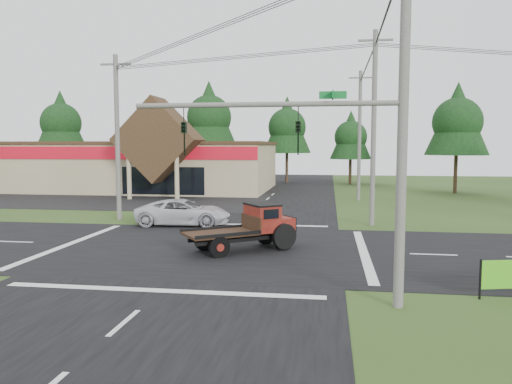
# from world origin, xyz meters

# --- Properties ---
(ground) EXTENTS (120.00, 120.00, 0.00)m
(ground) POSITION_xyz_m (0.00, 0.00, 0.00)
(ground) COLOR #2B4318
(ground) RESTS_ON ground
(road_ns) EXTENTS (12.00, 120.00, 0.02)m
(road_ns) POSITION_xyz_m (0.00, 0.00, 0.01)
(road_ns) COLOR black
(road_ns) RESTS_ON ground
(road_ew) EXTENTS (120.00, 12.00, 0.02)m
(road_ew) POSITION_xyz_m (0.00, 0.00, 0.01)
(road_ew) COLOR black
(road_ew) RESTS_ON ground
(parking_apron) EXTENTS (28.00, 14.00, 0.02)m
(parking_apron) POSITION_xyz_m (-14.00, 19.00, 0.01)
(parking_apron) COLOR black
(parking_apron) RESTS_ON ground
(cvs_building) EXTENTS (30.40, 18.20, 9.19)m
(cvs_building) POSITION_xyz_m (-15.70, 29.57, 2.78)
(cvs_building) COLOR tan
(cvs_building) RESTS_ON ground
(traffic_signal_mast) EXTENTS (8.12, 0.24, 7.00)m
(traffic_signal_mast) POSITION_xyz_m (5.82, -7.50, 4.43)
(traffic_signal_mast) COLOR #595651
(traffic_signal_mast) RESTS_ON ground
(utility_pole_nr) EXTENTS (2.00, 0.30, 11.00)m
(utility_pole_nr) POSITION_xyz_m (7.50, -7.50, 5.64)
(utility_pole_nr) COLOR #595651
(utility_pole_nr) RESTS_ON ground
(utility_pole_nw) EXTENTS (2.00, 0.30, 10.50)m
(utility_pole_nw) POSITION_xyz_m (-8.00, 8.00, 5.39)
(utility_pole_nw) COLOR #595651
(utility_pole_nw) RESTS_ON ground
(utility_pole_ne) EXTENTS (2.00, 0.30, 11.50)m
(utility_pole_ne) POSITION_xyz_m (8.00, 8.00, 5.89)
(utility_pole_ne) COLOR #595651
(utility_pole_ne) RESTS_ON ground
(utility_pole_n) EXTENTS (2.00, 0.30, 11.20)m
(utility_pole_n) POSITION_xyz_m (8.00, 22.00, 5.74)
(utility_pole_n) COLOR #595651
(utility_pole_n) RESTS_ON ground
(tree_row_a) EXTENTS (6.72, 6.72, 12.12)m
(tree_row_a) POSITION_xyz_m (-30.00, 40.00, 8.05)
(tree_row_a) COLOR #332316
(tree_row_a) RESTS_ON ground
(tree_row_b) EXTENTS (5.60, 5.60, 10.10)m
(tree_row_b) POSITION_xyz_m (-20.00, 42.00, 6.70)
(tree_row_b) COLOR #332316
(tree_row_b) RESTS_ON ground
(tree_row_c) EXTENTS (7.28, 7.28, 13.13)m
(tree_row_c) POSITION_xyz_m (-10.00, 41.00, 8.72)
(tree_row_c) COLOR #332316
(tree_row_c) RESTS_ON ground
(tree_row_d) EXTENTS (6.16, 6.16, 11.11)m
(tree_row_d) POSITION_xyz_m (0.00, 42.00, 7.38)
(tree_row_d) COLOR #332316
(tree_row_d) RESTS_ON ground
(tree_row_e) EXTENTS (5.04, 5.04, 9.09)m
(tree_row_e) POSITION_xyz_m (8.00, 40.00, 6.03)
(tree_row_e) COLOR #332316
(tree_row_e) RESTS_ON ground
(tree_side_ne) EXTENTS (6.16, 6.16, 11.11)m
(tree_side_ne) POSITION_xyz_m (18.00, 30.00, 7.38)
(tree_side_ne) COLOR #332316
(tree_side_ne) RESTS_ON ground
(antique_flatbed_truck) EXTENTS (5.33, 4.62, 2.15)m
(antique_flatbed_truck) POSITION_xyz_m (1.55, -0.35, 1.08)
(antique_flatbed_truck) COLOR #600D0F
(antique_flatbed_truck) RESTS_ON ground
(white_pickup) EXTENTS (5.82, 3.03, 1.57)m
(white_pickup) POSITION_xyz_m (-3.24, 6.45, 0.78)
(white_pickup) COLOR silver
(white_pickup) RESTS_ON ground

